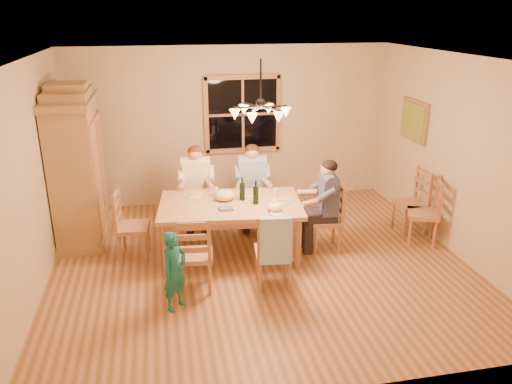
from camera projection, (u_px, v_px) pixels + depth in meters
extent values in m
plane|color=brown|center=(260.00, 263.00, 6.78)|extent=(5.50, 5.50, 0.00)
cube|color=white|center=(261.00, 58.00, 5.85)|extent=(5.50, 5.00, 0.02)
cube|color=#CCB590|center=(231.00, 126.00, 8.61)|extent=(5.50, 0.02, 2.70)
cube|color=#CCB590|center=(30.00, 182.00, 5.81)|extent=(0.02, 5.00, 2.70)
cube|color=#CCB590|center=(457.00, 156.00, 6.82)|extent=(0.02, 5.00, 2.70)
cube|color=black|center=(243.00, 114.00, 8.56)|extent=(1.20, 0.03, 1.20)
cube|color=#A77449|center=(243.00, 114.00, 8.55)|extent=(1.30, 0.06, 1.30)
cube|color=#9B7443|center=(414.00, 121.00, 7.83)|extent=(0.04, 0.78, 0.64)
cube|color=#1E6B2D|center=(413.00, 121.00, 7.82)|extent=(0.02, 0.68, 0.54)
cylinder|color=black|center=(261.00, 81.00, 5.94)|extent=(0.02, 0.02, 0.53)
sphere|color=black|center=(261.00, 104.00, 6.03)|extent=(0.12, 0.12, 0.12)
cylinder|color=black|center=(273.00, 106.00, 6.07)|extent=(0.34, 0.02, 0.02)
cone|color=#FFB259|center=(286.00, 112.00, 6.13)|extent=(0.13, 0.13, 0.12)
cylinder|color=black|center=(265.00, 105.00, 6.19)|extent=(0.19, 0.31, 0.02)
cone|color=#FFB259|center=(268.00, 109.00, 6.36)|extent=(0.13, 0.13, 0.12)
cylinder|color=black|center=(252.00, 105.00, 6.16)|extent=(0.19, 0.31, 0.02)
cone|color=#FFB259|center=(244.00, 110.00, 6.30)|extent=(0.13, 0.13, 0.12)
cylinder|color=black|center=(248.00, 107.00, 6.01)|extent=(0.34, 0.02, 0.02)
cone|color=#FFB259|center=(235.00, 114.00, 6.01)|extent=(0.13, 0.13, 0.12)
cylinder|color=black|center=(256.00, 109.00, 5.90)|extent=(0.19, 0.31, 0.02)
cone|color=#FFB259|center=(252.00, 118.00, 5.79)|extent=(0.13, 0.13, 0.12)
cylinder|color=black|center=(270.00, 109.00, 5.93)|extent=(0.19, 0.31, 0.02)
cone|color=#FFB259|center=(279.00, 117.00, 5.85)|extent=(0.13, 0.13, 0.12)
cube|color=#9B7443|center=(78.00, 173.00, 7.24)|extent=(0.60, 1.30, 2.00)
cube|color=#9B7443|center=(68.00, 101.00, 6.88)|extent=(0.66, 1.40, 0.10)
cube|color=#9B7443|center=(67.00, 94.00, 6.85)|extent=(0.58, 1.00, 0.12)
cube|color=#9B7443|center=(67.00, 87.00, 6.81)|extent=(0.52, 0.55, 0.10)
cube|color=#A77449|center=(98.00, 179.00, 6.99)|extent=(0.03, 0.55, 1.60)
cube|color=#A77449|center=(102.00, 166.00, 7.60)|extent=(0.03, 0.55, 1.60)
cube|color=#9B7443|center=(85.00, 232.00, 7.56)|extent=(0.66, 1.40, 0.12)
cube|color=#A57A49|center=(230.00, 205.00, 6.80)|extent=(2.04, 1.37, 0.06)
cube|color=#A77449|center=(231.00, 210.00, 6.83)|extent=(1.87, 1.21, 0.10)
cylinder|color=#A77449|center=(166.00, 249.00, 6.41)|extent=(0.09, 0.09, 0.70)
cylinder|color=#A77449|center=(298.00, 243.00, 6.55)|extent=(0.09, 0.09, 0.70)
cylinder|color=#A77449|center=(171.00, 219.00, 7.32)|extent=(0.09, 0.09, 0.70)
cylinder|color=#A77449|center=(287.00, 215.00, 7.46)|extent=(0.09, 0.09, 0.70)
cube|color=#A77449|center=(197.00, 201.00, 7.71)|extent=(0.48, 0.46, 0.06)
cube|color=#A77449|center=(197.00, 185.00, 7.61)|extent=(0.38, 0.09, 0.54)
cube|color=#A77449|center=(252.00, 200.00, 7.78)|extent=(0.48, 0.46, 0.06)
cube|color=#A77449|center=(252.00, 183.00, 7.69)|extent=(0.38, 0.09, 0.54)
cube|color=#A77449|center=(194.00, 256.00, 6.01)|extent=(0.48, 0.46, 0.06)
cube|color=#A77449|center=(193.00, 235.00, 5.92)|extent=(0.38, 0.09, 0.54)
cube|color=#A77449|center=(273.00, 252.00, 6.09)|extent=(0.48, 0.46, 0.06)
cube|color=#A77449|center=(273.00, 232.00, 6.00)|extent=(0.38, 0.09, 0.54)
cube|color=#A77449|center=(133.00, 227.00, 6.79)|extent=(0.46, 0.48, 0.06)
cube|color=#A77449|center=(131.00, 209.00, 6.69)|extent=(0.09, 0.38, 0.54)
cube|color=#A77449|center=(326.00, 220.00, 7.01)|extent=(0.46, 0.48, 0.06)
cube|color=#A77449|center=(327.00, 203.00, 6.92)|extent=(0.09, 0.38, 0.54)
cube|color=#F7F3BE|center=(196.00, 177.00, 7.57)|extent=(0.42, 0.26, 0.52)
cube|color=#262328|center=(197.00, 197.00, 7.68)|extent=(0.42, 0.46, 0.14)
sphere|color=tan|center=(195.00, 153.00, 7.44)|extent=(0.21, 0.21, 0.21)
ellipsoid|color=#592614|center=(195.00, 151.00, 7.43)|extent=(0.22, 0.22, 0.17)
cube|color=#32638B|center=(252.00, 176.00, 7.65)|extent=(0.42, 0.26, 0.52)
cube|color=#262328|center=(252.00, 195.00, 7.75)|extent=(0.42, 0.46, 0.14)
sphere|color=tan|center=(252.00, 152.00, 7.51)|extent=(0.21, 0.21, 0.21)
ellipsoid|color=#381E11|center=(252.00, 150.00, 7.50)|extent=(0.22, 0.22, 0.17)
cube|color=#454D6E|center=(327.00, 194.00, 6.88)|extent=(0.26, 0.42, 0.52)
cube|color=#262328|center=(326.00, 215.00, 6.98)|extent=(0.46, 0.42, 0.14)
sphere|color=tan|center=(328.00, 168.00, 6.75)|extent=(0.21, 0.21, 0.21)
ellipsoid|color=black|center=(328.00, 166.00, 6.74)|extent=(0.22, 0.22, 0.17)
cube|color=#9BC3D1|center=(275.00, 241.00, 5.83)|extent=(0.39, 0.14, 0.58)
cylinder|color=black|center=(242.00, 189.00, 6.84)|extent=(0.08, 0.08, 0.33)
cylinder|color=black|center=(256.00, 192.00, 6.71)|extent=(0.08, 0.08, 0.33)
cylinder|color=white|center=(193.00, 194.00, 7.08)|extent=(0.26, 0.26, 0.02)
cylinder|color=white|center=(250.00, 194.00, 7.12)|extent=(0.26, 0.26, 0.02)
cylinder|color=white|center=(282.00, 201.00, 6.85)|extent=(0.26, 0.26, 0.02)
cylinder|color=silver|center=(216.00, 192.00, 7.00)|extent=(0.06, 0.06, 0.14)
cylinder|color=silver|center=(276.00, 194.00, 6.94)|extent=(0.06, 0.06, 0.14)
ellipsoid|color=#D0C78A|center=(275.00, 208.00, 6.49)|extent=(0.20, 0.20, 0.11)
cube|color=#45657F|center=(226.00, 208.00, 6.57)|extent=(0.19, 0.16, 0.03)
ellipsoid|color=beige|center=(225.00, 195.00, 6.85)|extent=(0.28, 0.22, 0.15)
imported|color=#19716F|center=(175.00, 271.00, 5.61)|extent=(0.40, 0.40, 0.95)
cube|color=#A77449|center=(423.00, 214.00, 7.23)|extent=(0.56, 0.57, 0.06)
cube|color=#A77449|center=(425.00, 197.00, 7.14)|extent=(0.20, 0.37, 0.54)
cube|color=#A77449|center=(410.00, 204.00, 7.59)|extent=(0.44, 0.46, 0.06)
cube|color=#A77449|center=(412.00, 188.00, 7.50)|extent=(0.07, 0.38, 0.54)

